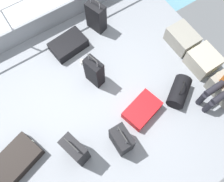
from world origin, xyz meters
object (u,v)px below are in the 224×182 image
object	(u,v)px
suitcase_1	(96,17)
suitcase_6	(94,72)
suitcase_3	(68,45)
suitcase_4	(121,140)
suitcase_5	(16,160)
cargo_crate_0	(182,38)
suitcase_2	(142,110)
paper_cup	(82,62)
suitcase_0	(75,150)
duffel_bag	(179,92)
cargo_crate_1	(203,61)

from	to	relation	value
suitcase_1	suitcase_6	distance (m)	1.28
suitcase_3	suitcase_4	xyz separation A→B (m)	(2.24, -0.21, 0.17)
suitcase_4	suitcase_5	bearing A→B (deg)	-113.35
cargo_crate_0	suitcase_1	bearing A→B (deg)	-136.71
suitcase_2	suitcase_6	xyz separation A→B (m)	(-1.04, -0.37, 0.24)
paper_cup	suitcase_0	bearing A→B (deg)	-33.03
suitcase_3	duffel_bag	distance (m)	2.40
suitcase_3	paper_cup	xyz separation A→B (m)	(0.47, 0.04, -0.06)
paper_cup	suitcase_2	bearing A→B (deg)	14.87
suitcase_4	suitcase_5	world-z (taller)	suitcase_4
suitcase_6	paper_cup	xyz separation A→B (m)	(-0.46, -0.03, -0.29)
suitcase_1	paper_cup	bearing A→B (deg)	-50.10
cargo_crate_0	duffel_bag	xyz separation A→B (m)	(0.89, -0.81, -0.01)
cargo_crate_1	suitcase_0	xyz separation A→B (m)	(0.16, -2.96, 0.16)
suitcase_2	suitcase_6	distance (m)	1.13
suitcase_2	suitcase_3	distance (m)	2.02
cargo_crate_0	paper_cup	world-z (taller)	cargo_crate_0
cargo_crate_1	suitcase_3	xyz separation A→B (m)	(-1.82, -2.02, -0.07)
cargo_crate_1	suitcase_0	size ratio (longest dim) A/B	0.69
cargo_crate_1	suitcase_1	size ratio (longest dim) A/B	0.72
suitcase_5	paper_cup	distance (m)	2.18
suitcase_5	paper_cup	world-z (taller)	suitcase_5
suitcase_1	suitcase_0	bearing A→B (deg)	-38.93
suitcase_5	paper_cup	size ratio (longest dim) A/B	9.25
cargo_crate_0	suitcase_3	bearing A→B (deg)	-120.44
suitcase_0	duffel_bag	size ratio (longest dim) A/B	1.28
suitcase_2	suitcase_3	size ratio (longest dim) A/B	0.99
suitcase_3	suitcase_5	xyz separation A→B (m)	(1.53, -1.87, -0.00)
suitcase_1	duffel_bag	xyz separation A→B (m)	(2.21, 0.44, -0.17)
suitcase_4	duffel_bag	distance (m)	1.44
duffel_bag	paper_cup	size ratio (longest dim) A/B	6.68
suitcase_3	suitcase_2	bearing A→B (deg)	12.52
suitcase_0	suitcase_2	world-z (taller)	suitcase_0
cargo_crate_1	suitcase_0	bearing A→B (deg)	-86.95
suitcase_1	cargo_crate_0	bearing A→B (deg)	43.29
cargo_crate_1	suitcase_2	world-z (taller)	cargo_crate_1
suitcase_2	suitcase_5	xyz separation A→B (m)	(-0.44, -2.31, 0.01)
suitcase_0	paper_cup	xyz separation A→B (m)	(-1.51, 0.98, -0.29)
suitcase_0	suitcase_4	xyz separation A→B (m)	(0.26, 0.73, -0.07)
suitcase_2	paper_cup	size ratio (longest dim) A/B	7.56
cargo_crate_1	cargo_crate_0	bearing A→B (deg)	-179.82
suitcase_1	duffel_bag	distance (m)	2.26
suitcase_4	suitcase_1	bearing A→B (deg)	157.58
suitcase_0	cargo_crate_1	bearing A→B (deg)	93.05
suitcase_1	suitcase_6	xyz separation A→B (m)	(1.07, -0.70, 0.01)
suitcase_0	cargo_crate_0	bearing A→B (deg)	105.02
suitcase_3	cargo_crate_0	bearing A→B (deg)	59.56
suitcase_0	suitcase_1	bearing A→B (deg)	141.07
suitcase_2	suitcase_4	bearing A→B (deg)	-67.19
suitcase_1	suitcase_2	xyz separation A→B (m)	(2.11, -0.33, -0.23)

